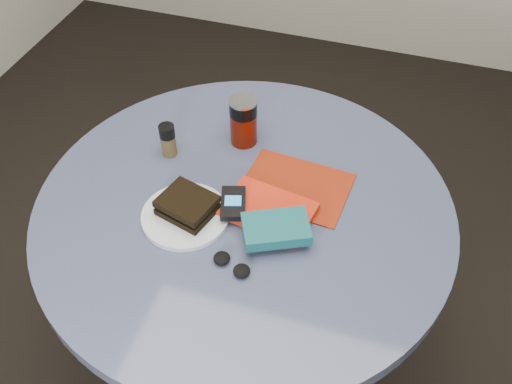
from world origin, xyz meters
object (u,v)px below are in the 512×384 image
(plate, at_px, (185,216))
(pepper_grinder, at_px, (168,140))
(sandwich, at_px, (187,205))
(novel, at_px, (276,229))
(table, at_px, (245,246))
(red_book, at_px, (268,210))
(magazine, at_px, (296,187))
(soda_can, at_px, (243,121))
(mp3_player, at_px, (233,203))
(headphones, at_px, (232,265))

(plate, bearing_deg, pepper_grinder, 122.91)
(pepper_grinder, bearing_deg, sandwich, -55.01)
(pepper_grinder, bearing_deg, novel, -28.96)
(table, xyz_separation_m, red_book, (0.06, -0.01, 0.18))
(sandwich, distance_m, magazine, 0.27)
(plate, distance_m, sandwich, 0.03)
(soda_can, distance_m, pepper_grinder, 0.20)
(sandwich, relative_size, red_book, 0.70)
(soda_can, xyz_separation_m, novel, (0.18, -0.30, -0.03))
(mp3_player, bearing_deg, sandwich, -156.53)
(mp3_player, bearing_deg, magazine, 46.06)
(table, bearing_deg, headphones, -79.44)
(pepper_grinder, relative_size, novel, 0.63)
(soda_can, relative_size, headphones, 1.35)
(pepper_grinder, bearing_deg, mp3_player, -32.08)
(sandwich, distance_m, soda_can, 0.29)
(soda_can, relative_size, pepper_grinder, 1.46)
(table, bearing_deg, red_book, -11.05)
(soda_can, bearing_deg, novel, -59.31)
(magazine, distance_m, novel, 0.17)
(plate, xyz_separation_m, sandwich, (0.00, 0.01, 0.03))
(soda_can, xyz_separation_m, pepper_grinder, (-0.17, -0.11, -0.02))
(headphones, bearing_deg, mp3_player, 108.05)
(magazine, bearing_deg, plate, -136.68)
(plate, relative_size, novel, 1.40)
(table, distance_m, sandwich, 0.24)
(table, distance_m, plate, 0.22)
(pepper_grinder, height_order, red_book, pepper_grinder)
(red_book, distance_m, headphones, 0.18)
(table, xyz_separation_m, soda_can, (-0.07, 0.22, 0.23))
(table, height_order, red_book, red_book)
(sandwich, xyz_separation_m, novel, (0.21, -0.01, 0.00))
(table, height_order, pepper_grinder, pepper_grinder)
(headphones, bearing_deg, sandwich, 142.80)
(plate, height_order, novel, novel)
(pepper_grinder, xyz_separation_m, magazine, (0.34, -0.02, -0.04))
(red_book, bearing_deg, soda_can, 130.47)
(table, height_order, headphones, headphones)
(table, relative_size, red_book, 4.90)
(table, distance_m, mp3_player, 0.20)
(sandwich, bearing_deg, soda_can, 82.38)
(plate, relative_size, headphones, 2.06)
(magazine, height_order, headphones, headphones)
(plate, height_order, soda_can, soda_can)
(plate, relative_size, soda_can, 1.52)
(table, height_order, novel, novel)
(soda_can, distance_m, red_book, 0.27)
(mp3_player, bearing_deg, headphones, -71.95)
(sandwich, distance_m, pepper_grinder, 0.22)
(soda_can, xyz_separation_m, mp3_player, (0.06, -0.25, -0.04))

